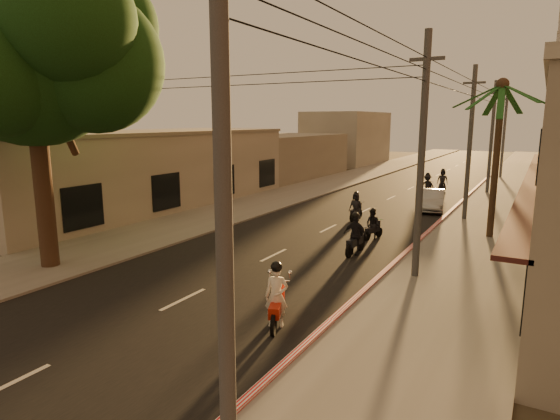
{
  "coord_description": "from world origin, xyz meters",
  "views": [
    {
      "loc": [
        10.1,
        -9.26,
        5.9
      ],
      "look_at": [
        0.39,
        7.87,
        2.12
      ],
      "focal_mm": 30.0,
      "sensor_mm": 36.0,
      "label": 1
    }
  ],
  "objects_px": {
    "scooter_mid_a": "(373,225)",
    "scooter_far_a": "(356,207)",
    "scooter_mid_b": "(355,236)",
    "parked_car": "(432,200)",
    "scooter_far_b": "(427,186)",
    "broadleaf_tree": "(40,50)",
    "palm_tree": "(502,94)",
    "scooter_red": "(277,297)",
    "scooter_far_c": "(442,181)"
  },
  "relations": [
    {
      "from": "scooter_far_c",
      "to": "palm_tree",
      "type": "bearing_deg",
      "value": -81.72
    },
    {
      "from": "parked_car",
      "to": "scooter_red",
      "type": "bearing_deg",
      "value": -100.19
    },
    {
      "from": "scooter_mid_a",
      "to": "scooter_far_a",
      "type": "distance_m",
      "value": 4.63
    },
    {
      "from": "scooter_mid_a",
      "to": "parked_car",
      "type": "relative_size",
      "value": 0.37
    },
    {
      "from": "scooter_red",
      "to": "scooter_far_b",
      "type": "xyz_separation_m",
      "value": [
        -1.43,
        26.01,
        0.0
      ]
    },
    {
      "from": "broadleaf_tree",
      "to": "scooter_mid_a",
      "type": "relative_size",
      "value": 7.46
    },
    {
      "from": "scooter_red",
      "to": "palm_tree",
      "type": "bearing_deg",
      "value": 51.46
    },
    {
      "from": "palm_tree",
      "to": "scooter_far_c",
      "type": "height_order",
      "value": "palm_tree"
    },
    {
      "from": "broadleaf_tree",
      "to": "scooter_mid_a",
      "type": "xyz_separation_m",
      "value": [
        9.49,
        10.79,
        -7.74
      ]
    },
    {
      "from": "parked_car",
      "to": "scooter_far_c",
      "type": "distance_m",
      "value": 9.52
    },
    {
      "from": "parked_car",
      "to": "broadleaf_tree",
      "type": "bearing_deg",
      "value": -127.22
    },
    {
      "from": "broadleaf_tree",
      "to": "parked_car",
      "type": "relative_size",
      "value": 2.76
    },
    {
      "from": "scooter_far_a",
      "to": "broadleaf_tree",
      "type": "bearing_deg",
      "value": -114.16
    },
    {
      "from": "scooter_far_a",
      "to": "scooter_far_b",
      "type": "relative_size",
      "value": 0.92
    },
    {
      "from": "scooter_mid_b",
      "to": "scooter_far_a",
      "type": "height_order",
      "value": "scooter_mid_b"
    },
    {
      "from": "palm_tree",
      "to": "scooter_far_a",
      "type": "bearing_deg",
      "value": 173.08
    },
    {
      "from": "scooter_far_b",
      "to": "broadleaf_tree",
      "type": "bearing_deg",
      "value": -103.05
    },
    {
      "from": "scooter_mid_b",
      "to": "parked_car",
      "type": "distance_m",
      "value": 12.45
    },
    {
      "from": "scooter_far_a",
      "to": "parked_car",
      "type": "height_order",
      "value": "scooter_far_a"
    },
    {
      "from": "scooter_far_c",
      "to": "scooter_far_b",
      "type": "bearing_deg",
      "value": -105.86
    },
    {
      "from": "palm_tree",
      "to": "scooter_far_a",
      "type": "height_order",
      "value": "palm_tree"
    },
    {
      "from": "scooter_far_a",
      "to": "scooter_far_c",
      "type": "distance_m",
      "value": 15.06
    },
    {
      "from": "scooter_far_a",
      "to": "parked_car",
      "type": "distance_m",
      "value": 6.38
    },
    {
      "from": "palm_tree",
      "to": "scooter_red",
      "type": "xyz_separation_m",
      "value": [
        -4.28,
        -14.2,
        -6.27
      ]
    },
    {
      "from": "scooter_red",
      "to": "scooter_far_c",
      "type": "distance_m",
      "value": 30.03
    },
    {
      "from": "scooter_far_a",
      "to": "scooter_far_b",
      "type": "bearing_deg",
      "value": 82.21
    },
    {
      "from": "scooter_far_b",
      "to": "parked_car",
      "type": "distance_m",
      "value": 5.67
    },
    {
      "from": "palm_tree",
      "to": "scooter_mid_b",
      "type": "xyz_separation_m",
      "value": [
        -4.94,
        -6.07,
        -6.28
      ]
    },
    {
      "from": "scooter_red",
      "to": "scooter_mid_b",
      "type": "bearing_deg",
      "value": 72.86
    },
    {
      "from": "scooter_mid_a",
      "to": "scooter_far_c",
      "type": "bearing_deg",
      "value": 104.58
    },
    {
      "from": "scooter_mid_b",
      "to": "parked_car",
      "type": "bearing_deg",
      "value": 89.12
    },
    {
      "from": "scooter_far_a",
      "to": "scooter_far_b",
      "type": "height_order",
      "value": "scooter_far_b"
    },
    {
      "from": "broadleaf_tree",
      "to": "scooter_far_a",
      "type": "distance_m",
      "value": 18.1
    },
    {
      "from": "broadleaf_tree",
      "to": "scooter_far_b",
      "type": "height_order",
      "value": "broadleaf_tree"
    },
    {
      "from": "scooter_mid_a",
      "to": "parked_car",
      "type": "distance_m",
      "value": 9.47
    },
    {
      "from": "broadleaf_tree",
      "to": "scooter_far_a",
      "type": "xyz_separation_m",
      "value": [
        7.11,
        14.77,
        -7.69
      ]
    },
    {
      "from": "palm_tree",
      "to": "scooter_far_c",
      "type": "bearing_deg",
      "value": 108.59
    },
    {
      "from": "scooter_far_b",
      "to": "scooter_far_c",
      "type": "height_order",
      "value": "scooter_far_b"
    },
    {
      "from": "broadleaf_tree",
      "to": "scooter_far_c",
      "type": "relative_size",
      "value": 6.28
    },
    {
      "from": "broadleaf_tree",
      "to": "scooter_red",
      "type": "relative_size",
      "value": 6.14
    },
    {
      "from": "parked_car",
      "to": "scooter_mid_b",
      "type": "bearing_deg",
      "value": -103.4
    },
    {
      "from": "scooter_mid_a",
      "to": "scooter_far_c",
      "type": "relative_size",
      "value": 0.84
    },
    {
      "from": "scooter_mid_b",
      "to": "scooter_far_c",
      "type": "relative_size",
      "value": 1.02
    },
    {
      "from": "broadleaf_tree",
      "to": "palm_tree",
      "type": "bearing_deg",
      "value": 43.48
    },
    {
      "from": "scooter_far_b",
      "to": "parked_car",
      "type": "xyz_separation_m",
      "value": [
        1.53,
        -5.45,
        -0.19
      ]
    },
    {
      "from": "scooter_far_a",
      "to": "parked_car",
      "type": "xyz_separation_m",
      "value": [
        3.32,
        5.44,
        -0.1
      ]
    },
    {
      "from": "palm_tree",
      "to": "scooter_far_a",
      "type": "distance_m",
      "value": 9.88
    },
    {
      "from": "scooter_mid_b",
      "to": "parked_car",
      "type": "height_order",
      "value": "scooter_mid_b"
    },
    {
      "from": "broadleaf_tree",
      "to": "scooter_red",
      "type": "height_order",
      "value": "broadleaf_tree"
    },
    {
      "from": "scooter_mid_b",
      "to": "scooter_mid_a",
      "type": "bearing_deg",
      "value": 96.16
    }
  ]
}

